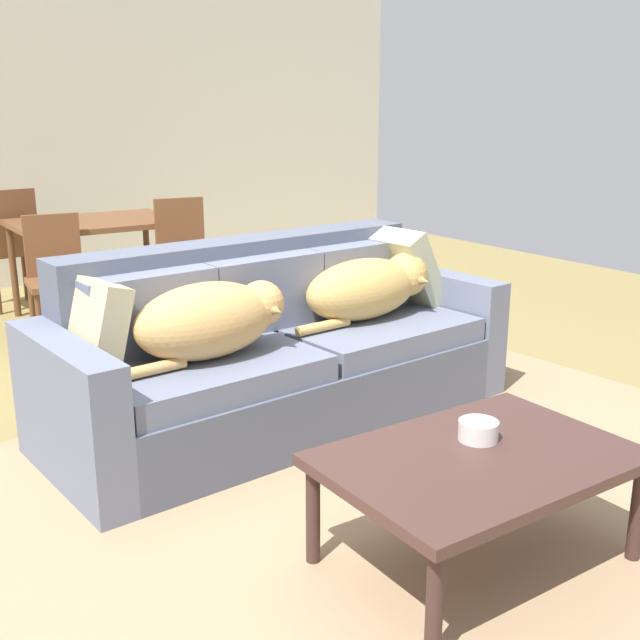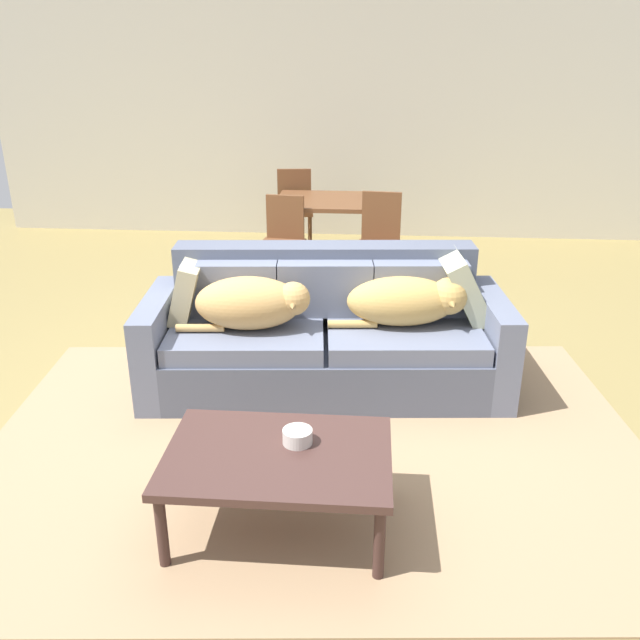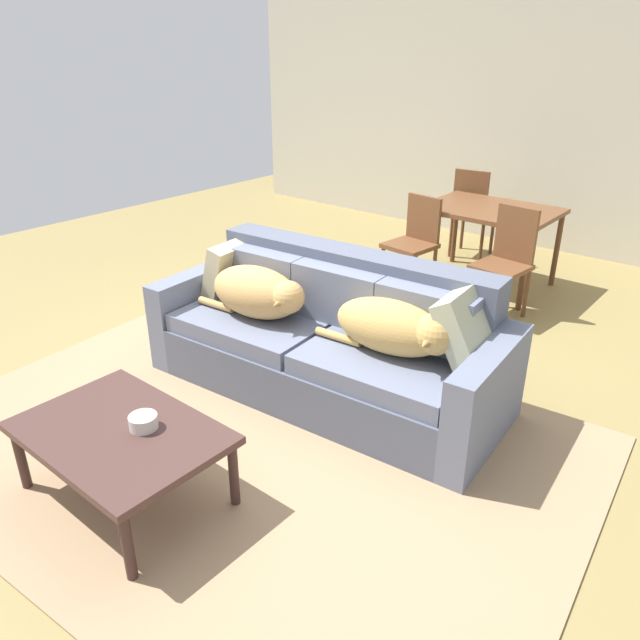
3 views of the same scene
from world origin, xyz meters
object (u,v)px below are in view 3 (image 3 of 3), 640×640
object	(u,v)px
dining_chair_near_right	(507,258)
dog_on_right_cushion	(397,328)
dining_chair_near_left	(415,239)
dog_on_left_cushion	(259,293)
throw_pillow_by_right_arm	(470,329)
dining_table	(490,216)
dining_chair_far_left	(472,209)
bowl_on_coffee_table	(143,422)
couch	(330,341)
throw_pillow_by_left_arm	(229,269)
coffee_table	(120,437)

from	to	relation	value
dining_chair_near_right	dog_on_right_cushion	bearing A→B (deg)	-78.49
dining_chair_near_left	dining_chair_near_right	xyz separation A→B (m)	(0.90, -0.03, 0.02)
dog_on_left_cushion	dining_chair_near_right	bearing A→B (deg)	63.89
throw_pillow_by_right_arm	dining_chair_near_right	bearing A→B (deg)	107.27
dog_on_right_cushion	dining_chair_near_right	world-z (taller)	dining_chair_near_right
dining_chair_near_right	dog_on_left_cushion	bearing A→B (deg)	-105.06
dining_table	dining_chair_near_right	bearing A→B (deg)	-52.52
dog_on_left_cushion	dining_chair_far_left	distance (m)	3.29
bowl_on_coffee_table	dining_table	xyz separation A→B (m)	(-0.05, 3.89, 0.22)
couch	dining_table	size ratio (longest dim) A/B	2.08
throw_pillow_by_left_arm	throw_pillow_by_right_arm	size ratio (longest dim) A/B	0.88
dog_on_right_cushion	dining_table	xyz separation A→B (m)	(-0.62, 2.52, 0.04)
dining_chair_near_right	bowl_on_coffee_table	bearing A→B (deg)	-90.50
dining_table	dining_chair_far_left	bearing A→B (deg)	127.26
dining_chair_near_right	dining_chair_far_left	size ratio (longest dim) A/B	0.97
throw_pillow_by_right_arm	bowl_on_coffee_table	size ratio (longest dim) A/B	3.19
couch	dining_chair_near_right	world-z (taller)	dining_chair_near_right
dog_on_right_cushion	bowl_on_coffee_table	size ratio (longest dim) A/B	6.32
dining_chair_near_left	bowl_on_coffee_table	bearing A→B (deg)	-74.44
coffee_table	dining_chair_far_left	bearing A→B (deg)	95.59
throw_pillow_by_left_arm	dining_chair_far_left	size ratio (longest dim) A/B	0.42
throw_pillow_by_right_arm	dining_table	bearing A→B (deg)	113.00
dog_on_left_cushion	coffee_table	world-z (taller)	dog_on_left_cushion
dining_chair_near_right	throw_pillow_by_right_arm	bearing A→B (deg)	-66.43
couch	bowl_on_coffee_table	size ratio (longest dim) A/B	17.28
throw_pillow_by_left_arm	dining_table	distance (m)	2.62
throw_pillow_by_left_arm	bowl_on_coffee_table	xyz separation A→B (m)	(0.89, -1.40, -0.19)
dog_on_right_cushion	throw_pillow_by_right_arm	world-z (taller)	throw_pillow_by_right_arm
dining_chair_near_left	dog_on_left_cushion	bearing A→B (deg)	-80.60
throw_pillow_by_left_arm	dining_chair_near_right	world-z (taller)	dining_chair_near_right
dog_on_left_cushion	dining_chair_near_right	distance (m)	2.23
dining_chair_far_left	dog_on_right_cushion	bearing A→B (deg)	102.32
dog_on_right_cushion	throw_pillow_by_left_arm	xyz separation A→B (m)	(-1.46, 0.03, 0.01)
couch	dining_chair_near_left	size ratio (longest dim) A/B	2.80
dog_on_right_cushion	dining_chair_far_left	distance (m)	3.34
couch	throw_pillow_by_left_arm	bearing A→B (deg)	176.88
throw_pillow_by_left_arm	dining_chair_near_left	xyz separation A→B (m)	(0.38, 1.94, -0.15)
bowl_on_coffee_table	dining_chair_near_left	size ratio (longest dim) A/B	0.16
dog_on_left_cushion	couch	bearing A→B (deg)	18.91
dining_chair_near_left	throw_pillow_by_left_arm	bearing A→B (deg)	-94.30
coffee_table	dining_chair_near_left	distance (m)	3.45
coffee_table	dining_chair_near_right	world-z (taller)	dining_chair_near_right
bowl_on_coffee_table	dining_table	world-z (taller)	dining_table
coffee_table	dining_chair_far_left	xyz separation A→B (m)	(-0.45, 4.60, 0.16)
bowl_on_coffee_table	dining_chair_near_right	size ratio (longest dim) A/B	0.15
dining_table	dining_chair_near_left	xyz separation A→B (m)	(-0.46, -0.55, -0.18)
dining_table	coffee_table	bearing A→B (deg)	-90.42
throw_pillow_by_left_arm	throw_pillow_by_right_arm	bearing A→B (deg)	4.75
throw_pillow_by_left_arm	throw_pillow_by_right_arm	world-z (taller)	throw_pillow_by_right_arm
couch	throw_pillow_by_right_arm	distance (m)	0.97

